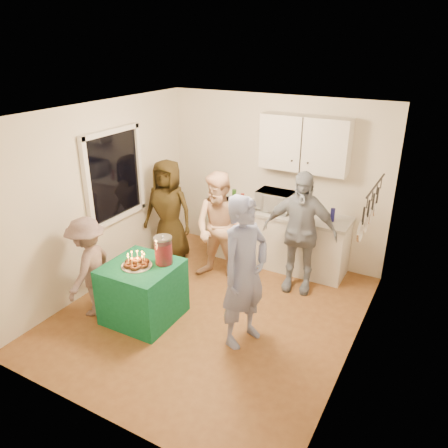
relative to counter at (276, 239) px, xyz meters
The scene contains 19 objects.
floor 1.76m from the counter, 96.71° to the right, with size 4.00×4.00×0.00m, color brown.
ceiling 2.76m from the counter, 96.71° to the right, with size 4.00×4.00×0.00m, color white.
back_wall 0.94m from the counter, 123.69° to the left, with size 3.60×3.60×0.00m, color silver.
left_wall 2.77m from the counter, 139.64° to the right, with size 4.00×4.00×0.00m, color silver.
right_wall 2.49m from the counter, 46.74° to the right, with size 4.00×4.00×0.00m, color silver.
window_night 2.66m from the counter, 144.60° to the right, with size 0.04×1.00×1.20m, color black.
counter is the anchor object (origin of this frame).
countertop 0.46m from the counter, 90.00° to the right, with size 2.24×0.62×0.05m, color beige.
upper_cabinet 1.56m from the counter, 26.57° to the left, with size 1.30×0.30×0.80m, color white.
pot_rack 2.16m from the counter, 33.34° to the right, with size 0.12×1.00×0.60m, color black.
microwave 0.63m from the counter, behind, with size 0.55×0.37×0.30m, color white.
party_table 2.38m from the counter, 112.68° to the right, with size 0.85×0.85×0.76m, color #0E6039.
donut_cake 2.46m from the counter, 112.96° to the right, with size 0.38×0.38×0.18m, color #381C0C, non-canonical shape.
punch_jar 2.18m from the counter, 109.04° to the right, with size 0.22×0.22×0.34m, color red.
man_birthday 2.08m from the counter, 78.19° to the right, with size 0.67×0.44×1.83m, color #808BBA.
woman_back_left 1.77m from the counter, 157.80° to the right, with size 0.81×0.53×1.66m, color #4D3C16.
woman_back_center 1.09m from the counter, 121.23° to the right, with size 0.81×0.63×1.66m, color #EA9E7A.
woman_back_right 0.90m from the counter, 44.87° to the right, with size 1.03×0.43×1.76m, color #101E37.
child_near_left 2.90m from the counter, 123.00° to the right, with size 0.87×0.50×1.34m, color #665252.
Camera 1 is at (2.50, -4.17, 3.37)m, focal length 35.00 mm.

